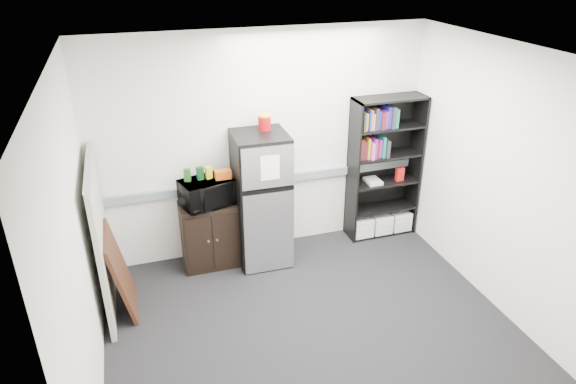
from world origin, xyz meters
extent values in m
plane|color=black|center=(0.00, 0.00, 0.00)|extent=(4.00, 4.00, 0.00)
cube|color=silver|center=(0.00, 1.75, 1.35)|extent=(4.00, 0.02, 2.70)
cube|color=silver|center=(2.00, 0.00, 1.35)|extent=(0.02, 3.50, 2.70)
cube|color=silver|center=(-2.00, 0.00, 1.35)|extent=(0.02, 3.50, 2.70)
cube|color=white|center=(0.00, 0.00, 2.70)|extent=(4.00, 3.50, 0.02)
cube|color=slate|center=(0.00, 1.72, 0.90)|extent=(3.92, 0.05, 0.10)
cube|color=white|center=(-0.35, 1.74, 1.55)|extent=(0.14, 0.00, 0.10)
cube|color=black|center=(1.09, 1.56, 0.93)|extent=(0.02, 0.34, 1.85)
cube|color=black|center=(1.97, 1.56, 0.93)|extent=(0.02, 0.34, 1.85)
cube|color=black|center=(1.53, 1.72, 0.93)|extent=(0.90, 0.02, 1.85)
cube|color=black|center=(1.53, 1.56, 1.84)|extent=(0.90, 0.34, 0.02)
cube|color=black|center=(1.53, 1.56, 0.02)|extent=(0.85, 0.32, 0.03)
cube|color=black|center=(1.53, 1.56, 0.37)|extent=(0.85, 0.32, 0.03)
cube|color=black|center=(1.53, 1.56, 0.74)|extent=(0.85, 0.32, 0.02)
cube|color=black|center=(1.53, 1.56, 1.11)|extent=(0.85, 0.32, 0.02)
cube|color=black|center=(1.53, 1.56, 1.48)|extent=(0.85, 0.32, 0.02)
cube|color=silver|center=(1.25, 1.55, 0.16)|extent=(0.25, 0.30, 0.25)
cube|color=silver|center=(1.53, 1.55, 0.16)|extent=(0.25, 0.30, 0.25)
cube|color=silver|center=(1.81, 1.55, 0.16)|extent=(0.25, 0.30, 0.25)
cube|color=#A9A395|center=(-1.90, 1.08, 0.80)|extent=(0.05, 1.30, 1.60)
cube|color=#B2B2B7|center=(-1.90, 1.08, 1.61)|extent=(0.06, 1.30, 0.02)
cube|color=black|center=(-0.75, 1.50, 0.40)|extent=(0.64, 0.40, 0.81)
cube|color=black|center=(-0.90, 1.30, 0.40)|extent=(0.30, 0.01, 0.71)
cube|color=black|center=(-0.59, 1.30, 0.40)|extent=(0.30, 0.01, 0.71)
cylinder|color=#B2B2B7|center=(-0.80, 1.28, 0.44)|extent=(0.02, 0.02, 0.02)
cylinder|color=#B2B2B7|center=(-0.70, 1.28, 0.44)|extent=(0.02, 0.02, 0.02)
imported|color=black|center=(-0.75, 1.48, 0.96)|extent=(0.65, 0.52, 0.31)
cube|color=#1E5017|center=(-0.94, 1.52, 1.19)|extent=(0.08, 0.07, 0.15)
cube|color=#0C3515|center=(-0.80, 1.52, 1.19)|extent=(0.08, 0.07, 0.15)
cube|color=yellow|center=(-0.70, 1.52, 1.19)|extent=(0.08, 0.07, 0.14)
cube|color=#CB5514|center=(-0.55, 1.47, 1.17)|extent=(0.18, 0.10, 0.10)
cube|color=black|center=(-0.13, 1.43, 0.80)|extent=(0.62, 0.62, 1.59)
cube|color=silver|center=(-0.13, 1.12, 1.34)|extent=(0.58, 0.03, 0.48)
cube|color=silver|center=(-0.13, 1.12, 0.53)|extent=(0.58, 0.03, 1.02)
cube|color=black|center=(-0.13, 1.10, 1.07)|extent=(0.58, 0.02, 0.03)
cube|color=white|center=(-0.11, 1.10, 1.34)|extent=(0.21, 0.01, 0.28)
cube|color=black|center=(-0.13, 1.43, 1.60)|extent=(0.62, 0.62, 0.02)
cylinder|color=#9A0710|center=(-0.04, 1.55, 1.70)|extent=(0.14, 0.14, 0.18)
cylinder|color=gold|center=(-0.04, 1.55, 1.80)|extent=(0.15, 0.15, 0.02)
cube|color=black|center=(-1.77, 0.96, 0.46)|extent=(0.23, 0.71, 0.91)
cube|color=beige|center=(-1.75, 0.96, 0.46)|extent=(0.16, 0.61, 0.77)
camera|label=1|loc=(-1.48, -3.75, 3.50)|focal=32.00mm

